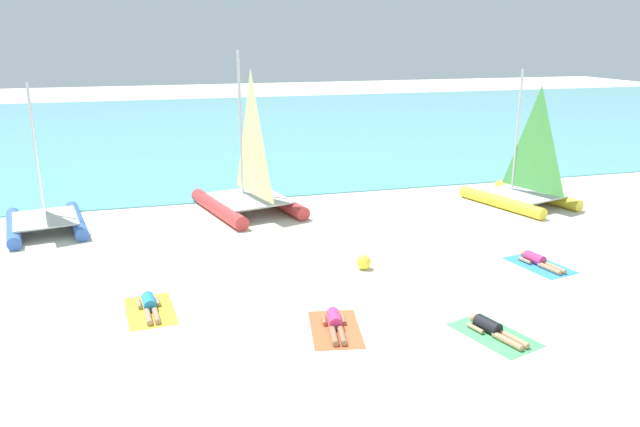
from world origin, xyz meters
name	(u,v)px	position (x,y,z in m)	size (l,w,h in m)	color
ground_plane	(287,210)	(0.00, 10.00, 0.00)	(120.00, 120.00, 0.00)	beige
ocean_water	(219,127)	(0.00, 31.87, 0.03)	(120.00, 40.00, 0.05)	#5BB2C1
sailboat_yellow	(523,186)	(8.94, 8.31, 0.76)	(3.53, 4.48, 5.12)	yellow
sailboat_red	(249,189)	(-1.37, 10.22, 0.87)	(3.88, 5.04, 5.84)	#CC3838
sailboat_blue	(44,210)	(-8.34, 9.76, 0.73)	(3.04, 4.13, 4.90)	blue
towel_leftmost	(150,311)	(-5.06, 2.38, 0.01)	(1.10, 1.90, 0.01)	yellow
sunbather_leftmost	(150,305)	(-5.07, 2.44, 0.13)	(0.58, 1.57, 0.30)	#268CCC
towel_center_left	(335,329)	(-1.06, 0.28, 0.01)	(1.10, 1.90, 0.01)	#EA5933
sunbather_center_left	(335,323)	(-1.05, 0.34, 0.13)	(0.68, 1.56, 0.30)	#D83372
towel_center_right	(494,335)	(2.24, -0.94, 0.01)	(1.10, 1.90, 0.01)	#4CB266
sunbather_center_right	(492,329)	(2.22, -0.87, 0.13)	(0.82, 1.54, 0.30)	black
towel_rightmost	(539,265)	(5.74, 2.47, 0.01)	(1.10, 1.90, 0.01)	#338CD8
sunbather_rightmost	(538,260)	(5.73, 2.54, 0.13)	(0.70, 1.56, 0.30)	#D83372
beach_ball	(364,262)	(0.79, 3.57, 0.20)	(0.41, 0.41, 0.41)	yellow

